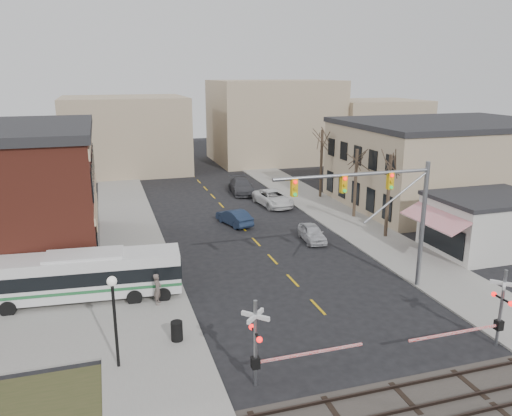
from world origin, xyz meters
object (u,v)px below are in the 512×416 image
(car_d, at_px, (241,186))
(pedestrian_near, at_px, (158,289))
(pedestrian_far, at_px, (134,279))
(street_lamp, at_px, (114,303))
(rr_crossing_east, at_px, (494,310))
(car_c, at_px, (273,198))
(transit_bus, at_px, (86,275))
(car_a, at_px, (312,233))
(rr_crossing_west, at_px, (265,343))
(car_b, at_px, (234,217))
(traffic_signal_mast, at_px, (385,202))
(trash_bin, at_px, (177,331))

(car_d, height_order, pedestrian_near, pedestrian_near)
(car_d, bearing_deg, pedestrian_far, -115.03)
(street_lamp, height_order, pedestrian_near, street_lamp)
(car_d, distance_m, pedestrian_far, 26.71)
(rr_crossing_east, height_order, car_c, rr_crossing_east)
(transit_bus, xyz_separation_m, car_a, (17.07, 6.10, -0.95))
(transit_bus, bearing_deg, rr_crossing_west, -55.56)
(rr_crossing_west, distance_m, car_b, 23.61)
(traffic_signal_mast, relative_size, rr_crossing_west, 1.77)
(rr_crossing_west, bearing_deg, street_lamp, 153.00)
(car_b, xyz_separation_m, car_c, (5.46, 5.20, 0.08))
(car_b, bearing_deg, car_a, 112.42)
(trash_bin, bearing_deg, pedestrian_near, 95.60)
(rr_crossing_east, relative_size, trash_bin, 5.60)
(rr_crossing_west, distance_m, car_c, 30.11)
(rr_crossing_west, bearing_deg, pedestrian_near, 111.64)
(traffic_signal_mast, bearing_deg, car_c, 88.57)
(transit_bus, height_order, traffic_signal_mast, traffic_signal_mast)
(rr_crossing_east, xyz_separation_m, car_d, (-2.97, 34.82, -1.15))
(car_b, relative_size, pedestrian_near, 2.31)
(rr_crossing_west, height_order, pedestrian_near, rr_crossing_west)
(car_a, bearing_deg, traffic_signal_mast, -83.38)
(transit_bus, bearing_deg, car_a, 19.68)
(rr_crossing_east, bearing_deg, pedestrian_near, 148.17)
(car_b, relative_size, car_c, 0.75)
(trash_bin, xyz_separation_m, pedestrian_far, (-1.60, 6.68, 0.28))
(pedestrian_near, bearing_deg, rr_crossing_east, -101.06)
(rr_crossing_east, height_order, trash_bin, rr_crossing_east)
(car_a, distance_m, car_c, 11.31)
(rr_crossing_east, xyz_separation_m, pedestrian_far, (-16.27, 11.66, -1.07))
(car_a, relative_size, pedestrian_far, 2.50)
(car_b, bearing_deg, traffic_signal_mast, 90.78)
(car_c, xyz_separation_m, pedestrian_near, (-13.77, -19.33, 0.26))
(transit_bus, distance_m, car_b, 17.29)
(rr_crossing_west, relative_size, pedestrian_near, 3.03)
(traffic_signal_mast, xyz_separation_m, street_lamp, (-15.71, -3.76, -2.47))
(transit_bus, height_order, rr_crossing_west, rr_crossing_west)
(street_lamp, height_order, car_a, street_lamp)
(traffic_signal_mast, height_order, rr_crossing_west, traffic_signal_mast)
(pedestrian_near, bearing_deg, car_c, -14.69)
(car_b, bearing_deg, pedestrian_far, 35.26)
(car_b, distance_m, car_c, 7.54)
(rr_crossing_west, bearing_deg, transit_bus, 124.44)
(traffic_signal_mast, distance_m, car_d, 28.03)
(rr_crossing_east, distance_m, car_c, 28.76)
(pedestrian_near, bearing_deg, car_a, -37.80)
(car_c, distance_m, car_d, 6.33)
(car_a, xyz_separation_m, car_d, (-1.02, 17.40, 0.15))
(street_lamp, xyz_separation_m, car_d, (14.61, 31.34, -2.45))
(car_a, bearing_deg, pedestrian_far, -151.95)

